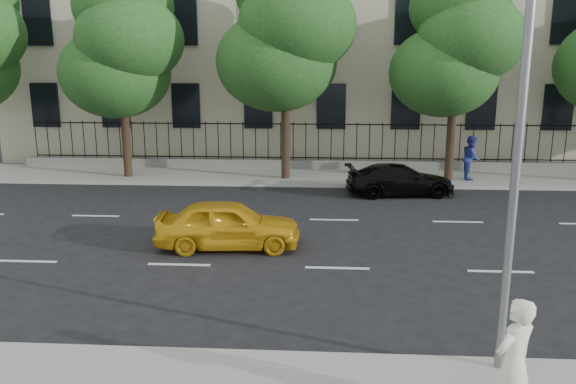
# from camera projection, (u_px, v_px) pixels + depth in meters

# --- Properties ---
(ground) EXTENTS (120.00, 120.00, 0.00)m
(ground) POSITION_uv_depth(u_px,v_px,m) (340.00, 311.00, 11.55)
(ground) COLOR black
(ground) RESTS_ON ground
(far_sidewalk) EXTENTS (60.00, 4.00, 0.15)m
(far_sidewalk) POSITION_uv_depth(u_px,v_px,m) (331.00, 177.00, 25.17)
(far_sidewalk) COLOR gray
(far_sidewalk) RESTS_ON ground
(lane_markings) EXTENTS (49.60, 4.62, 0.01)m
(lane_markings) POSITION_uv_depth(u_px,v_px,m) (335.00, 241.00, 16.18)
(lane_markings) COLOR silver
(lane_markings) RESTS_ON ground
(iron_fence) EXTENTS (30.00, 0.50, 2.20)m
(iron_fence) POSITION_uv_depth(u_px,v_px,m) (331.00, 158.00, 26.70)
(iron_fence) COLOR slate
(iron_fence) RESTS_ON far_sidewalk
(street_light) EXTENTS (0.25, 3.32, 8.05)m
(street_light) POSITION_uv_depth(u_px,v_px,m) (514.00, 51.00, 8.55)
(street_light) COLOR slate
(street_light) RESTS_ON near_sidewalk
(tree_b) EXTENTS (5.53, 5.12, 8.97)m
(tree_b) POSITION_uv_depth(u_px,v_px,m) (122.00, 44.00, 23.82)
(tree_b) COLOR #382619
(tree_b) RESTS_ON far_sidewalk
(tree_c) EXTENTS (5.89, 5.50, 9.80)m
(tree_c) POSITION_uv_depth(u_px,v_px,m) (287.00, 29.00, 23.28)
(tree_c) COLOR #382619
(tree_c) RESTS_ON far_sidewalk
(tree_d) EXTENTS (5.34, 4.94, 8.84)m
(tree_d) POSITION_uv_depth(u_px,v_px,m) (457.00, 43.00, 22.98)
(tree_d) COLOR #382619
(tree_d) RESTS_ON far_sidewalk
(yellow_taxi) EXTENTS (4.07, 1.89, 1.35)m
(yellow_taxi) POSITION_uv_depth(u_px,v_px,m) (228.00, 224.00, 15.42)
(yellow_taxi) COLOR gold
(yellow_taxi) RESTS_ON ground
(black_sedan) EXTENTS (4.35, 2.16, 1.21)m
(black_sedan) POSITION_uv_depth(u_px,v_px,m) (400.00, 180.00, 21.79)
(black_sedan) COLOR black
(black_sedan) RESTS_ON ground
(woman_near) EXTENTS (0.81, 0.75, 1.85)m
(woman_near) POSITION_uv_depth(u_px,v_px,m) (513.00, 364.00, 7.42)
(woman_near) COLOR white
(woman_near) RESTS_ON near_sidewalk
(pedestrian_far) EXTENTS (0.83, 1.00, 1.89)m
(pedestrian_far) POSITION_uv_depth(u_px,v_px,m) (471.00, 158.00, 24.00)
(pedestrian_far) COLOR navy
(pedestrian_far) RESTS_ON far_sidewalk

